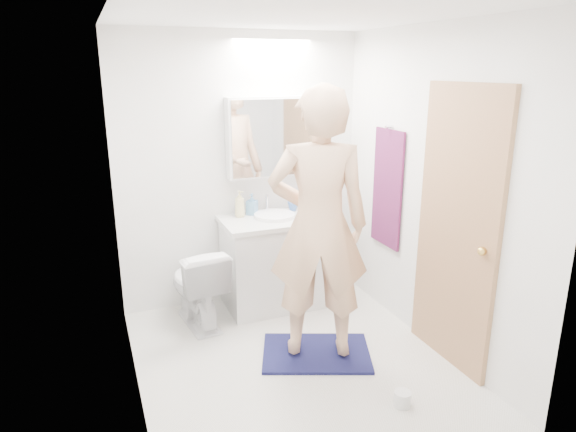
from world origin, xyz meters
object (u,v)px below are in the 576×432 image
person (318,226)px  medicine_cabinet (276,137)px  toilet_paper_roll (402,399)px  toothbrush_cup (293,206)px  soap_bottle_a (240,204)px  toilet (197,286)px  vanity_cabinet (276,264)px  soap_bottle_b (252,204)px

person → medicine_cabinet: bearing=-73.5°
medicine_cabinet → toilet_paper_roll: bearing=-85.5°
toothbrush_cup → soap_bottle_a: bearing=-178.9°
medicine_cabinet → toilet: (-0.83, -0.33, -1.15)m
toilet → toothbrush_cup: size_ratio=7.23×
vanity_cabinet → soap_bottle_b: 0.58m
medicine_cabinet → soap_bottle_a: 0.67m
toilet → vanity_cabinet: bearing=-178.2°
toilet → medicine_cabinet: bearing=-165.5°
soap_bottle_a → toilet_paper_roll: size_ratio=2.13×
medicine_cabinet → toothbrush_cup: bearing=-18.9°
soap_bottle_a → toilet_paper_roll: (0.51, -1.84, -0.89)m
vanity_cabinet → medicine_cabinet: 1.13m
medicine_cabinet → soap_bottle_b: size_ratio=4.62×
medicine_cabinet → toilet: size_ratio=1.27×
vanity_cabinet → soap_bottle_a: size_ratio=3.84×
vanity_cabinet → medicine_cabinet: size_ratio=1.02×
toilet → toilet_paper_roll: size_ratio=6.29×
medicine_cabinet → toothbrush_cup: (0.15, -0.05, -0.64)m
vanity_cabinet → person: (-0.02, -0.93, 0.63)m
toothbrush_cup → toilet_paper_roll: bearing=-89.9°
vanity_cabinet → person: person is taller
toothbrush_cup → toilet: bearing=-164.2°
soap_bottle_b → toothbrush_cup: size_ratio=1.99×
toilet → soap_bottle_a: (0.47, 0.27, 0.59)m
soap_bottle_a → toothbrush_cup: 0.51m
person → toilet: bearing=-26.8°
person → soap_bottle_b: size_ratio=10.24×
toilet → soap_bottle_a: 0.80m
toilet → toilet_paper_roll: bearing=114.9°
medicine_cabinet → toothbrush_cup: size_ratio=9.19×
person → toilet_paper_roll: person is taller
toilet_paper_roll → person: bearing=108.7°
vanity_cabinet → toothbrush_cup: toothbrush_cup is taller
soap_bottle_a → medicine_cabinet: bearing=9.4°
vanity_cabinet → toilet_paper_roll: size_ratio=8.18×
soap_bottle_b → toilet_paper_roll: (0.39, -1.87, -0.87)m
toilet → toilet_paper_roll: 1.88m
soap_bottle_b → toothbrush_cup: soap_bottle_b is taller
person → soap_bottle_b: person is taller
toilet → soap_bottle_b: size_ratio=3.63×
vanity_cabinet → toilet_paper_roll: (0.23, -1.69, -0.34)m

